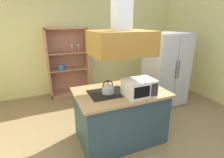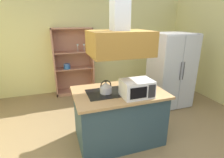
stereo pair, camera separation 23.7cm
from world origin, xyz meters
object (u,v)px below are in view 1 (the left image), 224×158
(cutting_board, at_px, (137,84))
(dish_cabinet, at_px, (68,66))
(refrigerator, at_px, (166,69))
(kettle, at_px, (108,88))
(microwave, at_px, (139,88))

(cutting_board, bearing_deg, dish_cabinet, 110.33)
(refrigerator, relative_size, kettle, 8.16)
(kettle, height_order, cutting_board, kettle)
(refrigerator, xyz_separation_m, microwave, (-1.47, -1.17, 0.16))
(kettle, bearing_deg, refrigerator, 25.67)
(dish_cabinet, distance_m, kettle, 2.42)
(refrigerator, relative_size, cutting_board, 5.10)
(cutting_board, xyz_separation_m, microwave, (-0.21, -0.41, 0.12))
(dish_cabinet, distance_m, microwave, 2.76)
(cutting_board, bearing_deg, kettle, -167.00)
(refrigerator, xyz_separation_m, kettle, (-1.88, -0.90, 0.12))
(kettle, bearing_deg, dish_cabinet, 95.24)
(dish_cabinet, bearing_deg, kettle, -84.76)
(cutting_board, height_order, microwave, microwave)
(dish_cabinet, relative_size, kettle, 8.54)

